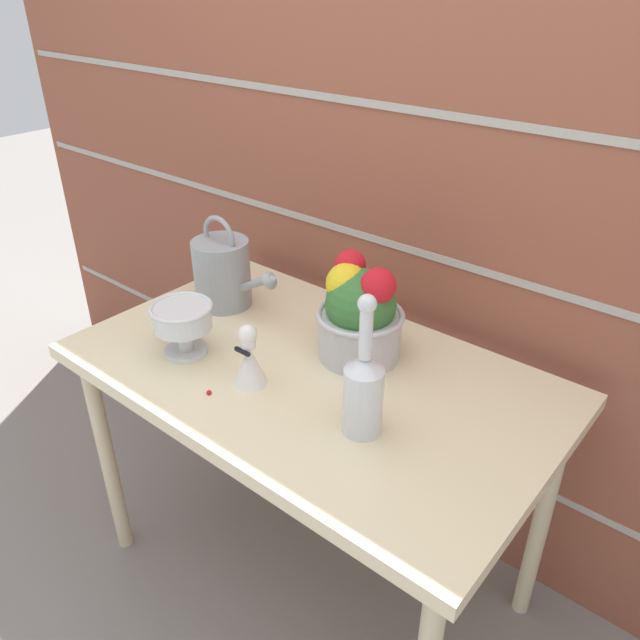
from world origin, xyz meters
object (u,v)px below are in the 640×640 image
watering_can (223,272)px  glass_decanter (364,388)px  crystal_pedestal_bowl (183,321)px  flower_planter (360,312)px  figurine_vase (249,360)px

watering_can → glass_decanter: (0.63, -0.20, 0.01)m
glass_decanter → crystal_pedestal_bowl: bearing=-175.4°
flower_planter → glass_decanter: glass_decanter is taller
figurine_vase → glass_decanter: bearing=5.5°
watering_can → crystal_pedestal_bowl: (0.12, -0.24, -0.01)m
flower_planter → watering_can: bearing=-176.6°
watering_can → crystal_pedestal_bowl: watering_can is taller
flower_planter → figurine_vase: size_ratio=1.69×
watering_can → flower_planter: 0.45m
crystal_pedestal_bowl → glass_decanter: 0.52m
crystal_pedestal_bowl → flower_planter: size_ratio=0.59×
flower_planter → glass_decanter: bearing=-51.7°
flower_planter → figurine_vase: bearing=-115.5°
flower_planter → glass_decanter: 0.29m
watering_can → crystal_pedestal_bowl: size_ratio=1.97×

